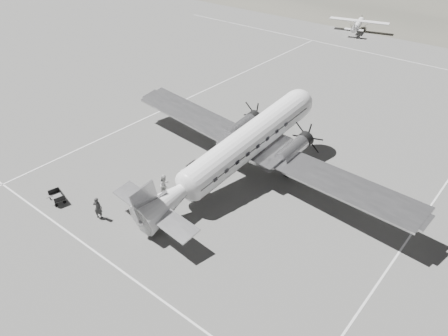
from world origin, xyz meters
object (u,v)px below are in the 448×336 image
dc3_airliner (239,151)px  baggage_cart_far (57,197)px  baggage_cart_near (142,202)px  ground_crew (98,208)px  light_plane_left (358,25)px  passenger (183,177)px  ramp_agent (165,185)px

dc3_airliner → baggage_cart_far: size_ratio=20.14×
baggage_cart_far → baggage_cart_near: bearing=46.5°
dc3_airliner → ground_crew: 12.44m
dc3_airliner → light_plane_left: size_ratio=3.01×
light_plane_left → passenger: light_plane_left is taller
ground_crew → dc3_airliner: bearing=-142.8°
dc3_airliner → baggage_cart_near: size_ratio=16.57×
ramp_agent → light_plane_left: bearing=4.1°
baggage_cart_far → ground_crew: bearing=24.6°
ground_crew → passenger: 7.68m
baggage_cart_near → baggage_cart_far: size_ratio=1.22×
light_plane_left → baggage_cart_near: light_plane_left is taller
dc3_airliner → ramp_agent: size_ratio=15.74×
dc3_airliner → ground_crew: bearing=-109.8°
baggage_cart_far → passenger: size_ratio=0.99×
passenger → ground_crew: bearing=-178.2°
ground_crew → ramp_agent: 5.72m
ramp_agent → baggage_cart_near: bearing=170.0°
light_plane_left → baggage_cart_near: 58.52m
dc3_airliner → light_plane_left: dc3_airliner is taller
dc3_airliner → passenger: dc3_airliner is taller
light_plane_left → ground_crew: light_plane_left is taller
dc3_airliner → passenger: bearing=-125.2°
baggage_cart_near → ground_crew: ground_crew is taller
ground_crew → ramp_agent: size_ratio=0.97×
baggage_cart_far → ramp_agent: bearing=58.5°
ramp_agent → passenger: (0.18, 1.99, -0.21)m
passenger → ramp_agent: bearing=-168.2°
baggage_cart_near → ground_crew: 3.49m
dc3_airliner → baggage_cart_near: dc3_airliner is taller
baggage_cart_far → passenger: bearing=65.4°
light_plane_left → baggage_cart_far: light_plane_left is taller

